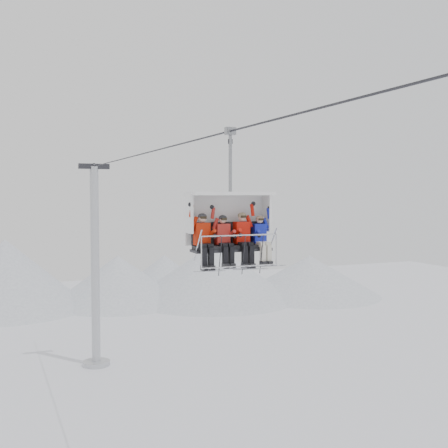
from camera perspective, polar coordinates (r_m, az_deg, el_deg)
name	(u,v)px	position (r m, az deg, el deg)	size (l,w,h in m)	color
ridgeline	(43,282)	(58.34, -17.87, -5.60)	(72.00, 21.00, 7.00)	silver
lift_tower_right	(95,280)	(38.42, -12.94, -5.55)	(2.00, 1.80, 13.48)	#B0B2B7
haul_cable	(224,133)	(16.85, 0.00, 9.26)	(0.06, 0.06, 50.00)	#2A2A2F
chairlift_carrier	(228,220)	(16.46, 0.46, 0.37)	(2.53, 1.17, 3.98)	black
skier_far_left	(203,238)	(15.87, -2.12, -1.46)	(0.43, 1.69, 1.70)	#B81E07
skier_center_left	(224,239)	(16.10, -0.01, -1.49)	(0.40, 1.69, 1.60)	#B1241D
skier_center_right	(243,237)	(16.35, 1.96, -1.31)	(0.43, 1.69, 1.71)	red
skier_far_right	(261,238)	(16.59, 3.77, -1.41)	(0.39, 1.69, 1.55)	#1420AD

